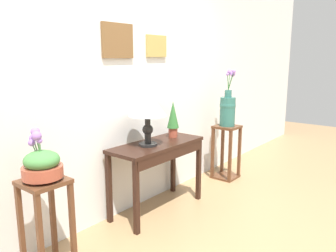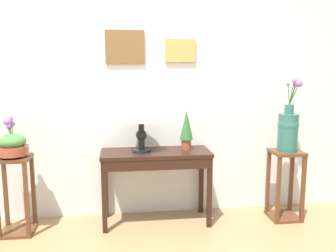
% 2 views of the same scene
% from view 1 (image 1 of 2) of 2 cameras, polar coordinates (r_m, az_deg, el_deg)
% --- Properties ---
extents(back_wall_with_art, '(9.00, 0.13, 2.80)m').
position_cam_1_polar(back_wall_with_art, '(3.51, -6.34, 8.29)').
color(back_wall_with_art, silver).
rests_on(back_wall_with_art, ground).
extents(console_table, '(1.07, 0.43, 0.74)m').
position_cam_1_polar(console_table, '(3.45, -1.57, -4.73)').
color(console_table, black).
rests_on(console_table, ground).
extents(table_lamp, '(0.37, 0.37, 0.55)m').
position_cam_1_polar(table_lamp, '(3.26, -3.53, 3.51)').
color(table_lamp, black).
rests_on(table_lamp, console_table).
extents(potted_plant_on_console, '(0.13, 0.13, 0.39)m').
position_cam_1_polar(potted_plant_on_console, '(3.65, 0.86, 1.41)').
color(potted_plant_on_console, '#9E4733').
rests_on(potted_plant_on_console, console_table).
extents(pedestal_stand_left, '(0.30, 0.30, 0.74)m').
position_cam_1_polar(pedestal_stand_left, '(2.71, -19.94, -16.02)').
color(pedestal_stand_left, '#56331E').
rests_on(pedestal_stand_left, ground).
extents(planter_bowl_wide_left, '(0.28, 0.28, 0.38)m').
position_cam_1_polar(planter_bowl_wide_left, '(2.53, -20.74, -6.07)').
color(planter_bowl_wide_left, '#9E4733').
rests_on(planter_bowl_wide_left, pedestal_stand_left).
extents(pedestal_stand_right, '(0.30, 0.30, 0.72)m').
position_cam_1_polar(pedestal_stand_right, '(4.55, 9.88, -4.40)').
color(pedestal_stand_right, '#56331E').
rests_on(pedestal_stand_right, ground).
extents(flower_vase_tall_right, '(0.23, 0.21, 0.73)m').
position_cam_1_polar(flower_vase_tall_right, '(4.43, 10.16, 3.13)').
color(flower_vase_tall_right, '#2D665B').
rests_on(flower_vase_tall_right, pedestal_stand_right).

